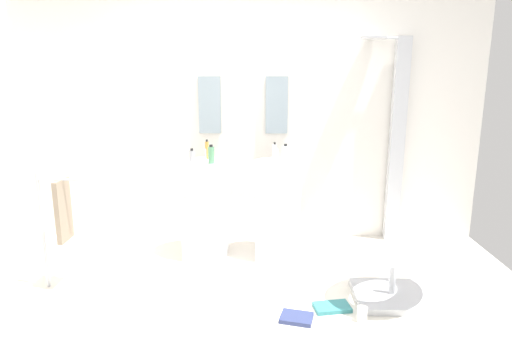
% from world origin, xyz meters
% --- Properties ---
extents(ground_plane, '(4.80, 3.60, 0.04)m').
position_xyz_m(ground_plane, '(0.00, 0.00, -0.02)').
color(ground_plane, silver).
extents(rear_partition, '(4.80, 0.10, 2.60)m').
position_xyz_m(rear_partition, '(0.00, 1.65, 1.30)').
color(rear_partition, silver).
rests_on(rear_partition, ground_plane).
extents(pedestal_sink_left, '(0.46, 0.46, 1.01)m').
position_xyz_m(pedestal_sink_left, '(-0.34, 1.11, 0.48)').
color(pedestal_sink_left, white).
rests_on(pedestal_sink_left, ground_plane).
extents(pedestal_sink_right, '(0.46, 0.46, 1.01)m').
position_xyz_m(pedestal_sink_right, '(0.34, 1.11, 0.48)').
color(pedestal_sink_right, white).
rests_on(pedestal_sink_right, ground_plane).
extents(vanity_mirror_left, '(0.22, 0.03, 0.56)m').
position_xyz_m(vanity_mirror_left, '(-0.34, 1.58, 1.39)').
color(vanity_mirror_left, '#8C9EA8').
extents(vanity_mirror_right, '(0.22, 0.03, 0.56)m').
position_xyz_m(vanity_mirror_right, '(0.34, 1.58, 1.39)').
color(vanity_mirror_right, '#8C9EA8').
extents(shower_column, '(0.49, 0.24, 2.05)m').
position_xyz_m(shower_column, '(1.53, 1.53, 1.08)').
color(shower_column, '#B7BABF').
rests_on(shower_column, ground_plane).
extents(lounge_chair, '(1.03, 1.03, 0.65)m').
position_xyz_m(lounge_chair, '(1.19, 0.25, 0.35)').
color(lounge_chair, '#B7BABF').
rests_on(lounge_chair, ground_plane).
extents(towel_rack, '(0.37, 0.22, 0.95)m').
position_xyz_m(towel_rack, '(-1.39, 0.42, 0.63)').
color(towel_rack, '#B7BABF').
rests_on(towel_rack, ground_plane).
extents(area_rug, '(1.21, 0.79, 0.01)m').
position_xyz_m(area_rug, '(0.66, 0.04, 0.01)').
color(area_rug, white).
rests_on(area_rug, ground_plane).
extents(magazine_navy, '(0.26, 0.21, 0.03)m').
position_xyz_m(magazine_navy, '(0.45, -0.06, 0.03)').
color(magazine_navy, navy).
rests_on(magazine_navy, area_rug).
extents(magazine_teal, '(0.28, 0.20, 0.03)m').
position_xyz_m(magazine_teal, '(0.72, 0.09, 0.03)').
color(magazine_teal, teal).
rests_on(magazine_teal, area_rug).
extents(coffee_mug, '(0.07, 0.07, 0.11)m').
position_xyz_m(coffee_mug, '(0.90, -0.06, 0.06)').
color(coffee_mug, white).
rests_on(coffee_mug, area_rug).
extents(soap_bottle_grey, '(0.05, 0.05, 0.12)m').
position_xyz_m(soap_bottle_grey, '(-0.45, 1.11, 0.96)').
color(soap_bottle_grey, '#99999E').
rests_on(soap_bottle_grey, pedestal_sink_left).
extents(soap_bottle_clear, '(0.05, 0.05, 0.15)m').
position_xyz_m(soap_bottle_clear, '(0.41, 1.19, 0.98)').
color(soap_bottle_clear, silver).
rests_on(soap_bottle_clear, pedestal_sink_right).
extents(soap_bottle_green, '(0.06, 0.06, 0.17)m').
position_xyz_m(soap_bottle_green, '(-0.26, 1.02, 0.99)').
color(soap_bottle_green, '#59996B').
rests_on(soap_bottle_green, pedestal_sink_left).
extents(soap_bottle_white, '(0.04, 0.04, 0.16)m').
position_xyz_m(soap_bottle_white, '(0.31, 1.27, 0.98)').
color(soap_bottle_white, white).
rests_on(soap_bottle_white, pedestal_sink_right).
extents(soap_bottle_amber, '(0.04, 0.04, 0.18)m').
position_xyz_m(soap_bottle_amber, '(-0.33, 1.24, 0.99)').
color(soap_bottle_amber, '#C68C38').
rests_on(soap_bottle_amber, pedestal_sink_left).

